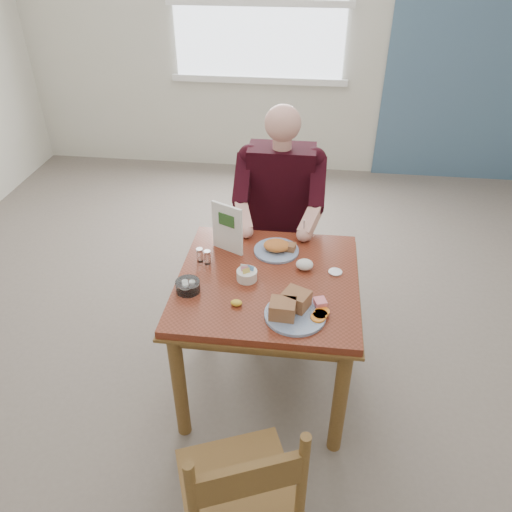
# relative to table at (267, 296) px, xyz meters

# --- Properties ---
(floor) EXTENTS (6.00, 6.00, 0.00)m
(floor) POSITION_rel_table_xyz_m (0.00, 0.00, -0.64)
(floor) COLOR #655B51
(floor) RESTS_ON ground
(wall_back) EXTENTS (5.50, 0.00, 5.50)m
(wall_back) POSITION_rel_table_xyz_m (0.00, 3.00, 0.76)
(wall_back) COLOR beige
(wall_back) RESTS_ON ground
(accent_panel) EXTENTS (1.60, 0.02, 2.80)m
(accent_panel) POSITION_rel_table_xyz_m (1.60, 2.98, 0.76)
(accent_panel) COLOR #44637F
(accent_panel) RESTS_ON ground
(lemon_wedge) EXTENTS (0.07, 0.06, 0.03)m
(lemon_wedge) POSITION_rel_table_xyz_m (-0.12, -0.23, 0.13)
(lemon_wedge) COLOR yellow
(lemon_wedge) RESTS_ON table
(napkin) EXTENTS (0.11, 0.10, 0.06)m
(napkin) POSITION_rel_table_xyz_m (0.18, 0.10, 0.14)
(napkin) COLOR white
(napkin) RESTS_ON table
(metal_dish) EXTENTS (0.09, 0.09, 0.01)m
(metal_dish) POSITION_rel_table_xyz_m (0.34, 0.09, 0.12)
(metal_dish) COLOR silver
(metal_dish) RESTS_ON table
(window) EXTENTS (1.72, 0.04, 1.42)m
(window) POSITION_rel_table_xyz_m (-0.40, 2.97, 0.96)
(window) COLOR white
(window) RESTS_ON wall_back
(table) EXTENTS (0.92, 0.92, 0.75)m
(table) POSITION_rel_table_xyz_m (0.00, 0.00, 0.00)
(table) COLOR maroon
(table) RESTS_ON ground
(chair_far) EXTENTS (0.42, 0.42, 0.95)m
(chair_far) POSITION_rel_table_xyz_m (0.00, 0.80, -0.16)
(chair_far) COLOR brown
(chair_far) RESTS_ON ground
(chair_near) EXTENTS (0.55, 0.55, 0.95)m
(chair_near) POSITION_rel_table_xyz_m (0.01, -0.99, -0.16)
(chair_near) COLOR brown
(chair_near) RESTS_ON ground
(diner) EXTENTS (0.53, 0.56, 1.39)m
(diner) POSITION_rel_table_xyz_m (0.00, 0.71, 0.17)
(diner) COLOR gray
(diner) RESTS_ON chair_far
(near_plate) EXTENTS (0.33, 0.33, 0.09)m
(near_plate) POSITION_rel_table_xyz_m (0.14, -0.26, 0.15)
(near_plate) COLOR white
(near_plate) RESTS_ON table
(far_plate) EXTENTS (0.28, 0.28, 0.07)m
(far_plate) POSITION_rel_table_xyz_m (0.03, 0.25, 0.14)
(far_plate) COLOR white
(far_plate) RESTS_ON table
(caddy) EXTENTS (0.11, 0.11, 0.08)m
(caddy) POSITION_rel_table_xyz_m (-0.10, -0.02, 0.14)
(caddy) COLOR white
(caddy) RESTS_ON table
(shakers) EXTENTS (0.09, 0.06, 0.08)m
(shakers) POSITION_rel_table_xyz_m (-0.35, 0.10, 0.15)
(shakers) COLOR white
(shakers) RESTS_ON table
(creamer) EXTENTS (0.15, 0.15, 0.05)m
(creamer) POSITION_rel_table_xyz_m (-0.37, -0.15, 0.14)
(creamer) COLOR white
(creamer) RESTS_ON table
(menu) EXTENTS (0.17, 0.10, 0.28)m
(menu) POSITION_rel_table_xyz_m (-0.24, 0.23, 0.25)
(menu) COLOR white
(menu) RESTS_ON table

